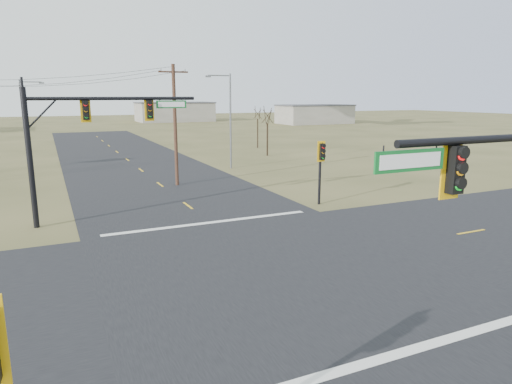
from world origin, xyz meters
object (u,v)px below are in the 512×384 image
pedestal_signal_ne (321,158)px  streetlight_a (229,116)px  streetlight_c (25,117)px  mast_arm_far (84,127)px  utility_pole_near (175,124)px  bare_tree_d (258,113)px  bare_tree_c (267,115)px

pedestal_signal_ne → streetlight_a: streetlight_a is taller
streetlight_c → mast_arm_far: bearing=-75.2°
utility_pole_near → streetlight_a: (7.00, 6.36, 0.21)m
pedestal_signal_ne → utility_pole_near: bearing=128.4°
pedestal_signal_ne → utility_pole_near: (-6.88, 10.54, 1.81)m
bare_tree_d → streetlight_a: bearing=-123.7°
mast_arm_far → bare_tree_c: (22.11, 22.14, -0.57)m
utility_pole_near → bare_tree_d: bearing=51.5°
streetlight_a → utility_pole_near: bearing=-129.9°
mast_arm_far → bare_tree_d: 39.01m
utility_pole_near → bare_tree_d: (17.24, 21.71, -0.14)m
streetlight_a → bare_tree_d: 18.46m
streetlight_c → pedestal_signal_ne: bearing=-51.4°
pedestal_signal_ne → bare_tree_c: bare_tree_c is taller
utility_pole_near → streetlight_c: size_ratio=1.09×
streetlight_c → bare_tree_d: streetlight_c is taller
utility_pole_near → pedestal_signal_ne: bearing=-56.9°
mast_arm_far → bare_tree_c: bearing=40.7°
bare_tree_c → bare_tree_d: size_ratio=1.04×
utility_pole_near → bare_tree_c: utility_pole_near is taller
pedestal_signal_ne → bare_tree_c: 25.43m
mast_arm_far → streetlight_c: bearing=93.7°
streetlight_a → bare_tree_c: (7.76, 7.22, -0.29)m
utility_pole_near → bare_tree_c: 20.05m
pedestal_signal_ne → utility_pole_near: 12.71m
bare_tree_c → bare_tree_d: bare_tree_c is taller
bare_tree_d → utility_pole_near: bearing=-128.5°
streetlight_c → bare_tree_d: bearing=13.2°
mast_arm_far → streetlight_c: streetlight_c is taller
streetlight_a → streetlight_c: bearing=154.1°
mast_arm_far → streetlight_c: size_ratio=1.07×
bare_tree_c → bare_tree_d: bearing=73.0°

